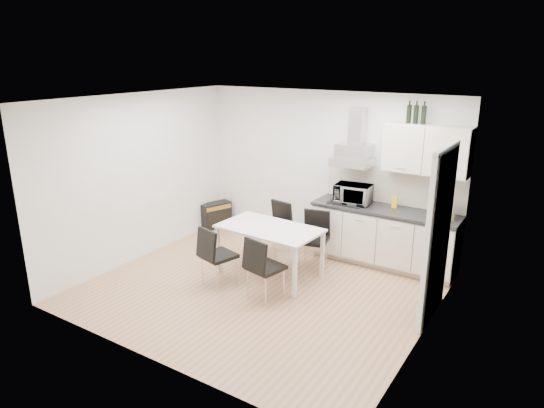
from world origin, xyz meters
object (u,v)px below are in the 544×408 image
(chair_near_left, at_px, (219,256))
(chair_near_right, at_px, (266,268))
(kitchenette, at_px, (388,214))
(dining_table, at_px, (269,232))
(chair_far_right, at_px, (313,241))
(chair_far_left, at_px, (274,230))
(floor_speaker, at_px, (304,234))
(guitar_amp, at_px, (216,215))

(chair_near_left, relative_size, chair_near_right, 1.00)
(kitchenette, bearing_deg, dining_table, -135.50)
(dining_table, height_order, chair_far_right, chair_far_right)
(kitchenette, xyz_separation_m, chair_far_left, (-1.65, -0.63, -0.39))
(chair_near_left, height_order, floor_speaker, chair_near_left)
(floor_speaker, bearing_deg, dining_table, -73.70)
(chair_far_right, distance_m, chair_near_right, 1.21)
(chair_far_right, bearing_deg, kitchenette, -154.13)
(chair_near_right, bearing_deg, dining_table, 131.34)
(dining_table, relative_size, chair_near_left, 1.71)
(dining_table, xyz_separation_m, chair_far_right, (0.42, 0.57, -0.23))
(dining_table, xyz_separation_m, chair_near_right, (0.35, -0.63, -0.23))
(chair_far_left, distance_m, chair_near_left, 1.33)
(kitchenette, height_order, chair_near_left, kitchenette)
(kitchenette, xyz_separation_m, chair_near_left, (-1.73, -1.95, -0.39))
(dining_table, distance_m, guitar_amp, 2.36)
(chair_near_left, distance_m, chair_near_right, 0.77)
(guitar_amp, bearing_deg, kitchenette, 21.22)
(dining_table, relative_size, guitar_amp, 2.40)
(chair_far_left, bearing_deg, guitar_amp, -9.92)
(kitchenette, xyz_separation_m, dining_table, (-1.31, -1.29, -0.16))
(guitar_amp, xyz_separation_m, floor_speaker, (1.76, 0.26, -0.10))
(chair_near_right, relative_size, floor_speaker, 3.07)
(guitar_amp, distance_m, floor_speaker, 1.78)
(chair_near_right, bearing_deg, floor_speaker, 117.68)
(chair_far_right, bearing_deg, chair_far_left, -19.70)
(kitchenette, height_order, guitar_amp, kitchenette)
(chair_far_right, xyz_separation_m, chair_near_right, (-0.07, -1.21, 0.00))
(chair_far_left, bearing_deg, chair_far_right, -178.55)
(chair_far_left, distance_m, floor_speaker, 0.85)
(dining_table, xyz_separation_m, floor_speaker, (-0.22, 1.46, -0.53))
(chair_near_right, bearing_deg, chair_far_right, 98.91)
(chair_near_right, bearing_deg, chair_near_left, -165.51)
(kitchenette, bearing_deg, floor_speaker, 173.86)
(dining_table, bearing_deg, chair_far_left, 120.14)
(chair_far_left, bearing_deg, chair_near_left, 94.90)
(chair_far_left, xyz_separation_m, chair_far_right, (0.76, -0.09, 0.00))
(chair_near_left, relative_size, floor_speaker, 3.07)
(chair_near_right, xyz_separation_m, guitar_amp, (-2.33, 1.83, -0.20))
(chair_far_left, relative_size, chair_far_right, 1.00)
(kitchenette, height_order, chair_near_right, kitchenette)
(chair_far_left, height_order, chair_far_right, same)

